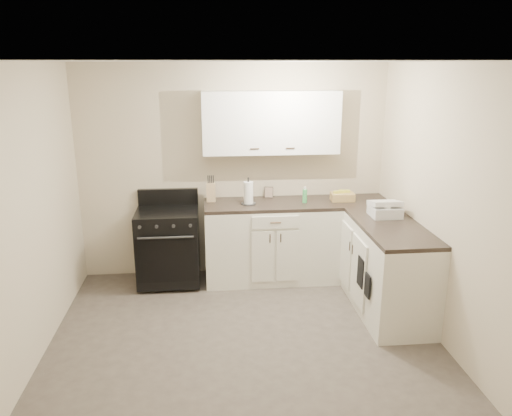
{
  "coord_description": "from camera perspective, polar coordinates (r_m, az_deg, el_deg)",
  "views": [
    {
      "loc": [
        -0.31,
        -3.98,
        2.49
      ],
      "look_at": [
        0.18,
        0.85,
        1.07
      ],
      "focal_mm": 35.0,
      "sensor_mm": 36.0,
      "label": 1
    }
  ],
  "objects": [
    {
      "name": "glass_jar",
      "position": [
        5.31,
        14.71,
        -0.41
      ],
      "size": [
        0.11,
        0.11,
        0.14
      ],
      "primitive_type": "cylinder",
      "rotation": [
        0.0,
        0.0,
        0.34
      ],
      "color": "silver",
      "rests_on": "countertop_right"
    },
    {
      "name": "countertop_right",
      "position": [
        5.39,
        14.14,
        -1.15
      ],
      "size": [
        0.6,
        1.9,
        0.04
      ],
      "primitive_type": "cube",
      "color": "black",
      "rests_on": "base_cabinets_right"
    },
    {
      "name": "countertop_grill",
      "position": [
        5.39,
        14.52,
        -0.35
      ],
      "size": [
        0.3,
        0.28,
        0.11
      ],
      "primitive_type": "cube",
      "rotation": [
        0.0,
        0.0,
        0.0
      ],
      "color": "silver",
      "rests_on": "countertop_right"
    },
    {
      "name": "base_cabinets_right",
      "position": [
        5.55,
        13.81,
        -5.79
      ],
      "size": [
        0.6,
        1.9,
        0.9
      ],
      "primitive_type": "cube",
      "color": "silver",
      "rests_on": "floor"
    },
    {
      "name": "countertop_back",
      "position": [
        5.75,
        1.83,
        0.43
      ],
      "size": [
        1.55,
        0.6,
        0.04
      ],
      "primitive_type": "cube",
      "color": "black",
      "rests_on": "base_cabinets_back"
    },
    {
      "name": "upper_cabinets",
      "position": [
        5.72,
        1.71,
        9.75
      ],
      "size": [
        1.55,
        0.3,
        0.7
      ],
      "primitive_type": "cube",
      "color": "white",
      "rests_on": "wall_back"
    },
    {
      "name": "ceiling",
      "position": [
        3.99,
        -1.36,
        16.43
      ],
      "size": [
        3.6,
        3.6,
        0.0
      ],
      "primitive_type": "plane",
      "color": "white",
      "rests_on": "wall_back"
    },
    {
      "name": "knife_block",
      "position": [
        5.79,
        -5.16,
        1.81
      ],
      "size": [
        0.11,
        0.1,
        0.22
      ],
      "primitive_type": "cube",
      "rotation": [
        0.0,
        0.0,
        -0.07
      ],
      "color": "tan",
      "rests_on": "countertop_back"
    },
    {
      "name": "stove",
      "position": [
        5.84,
        -9.96,
        -4.3
      ],
      "size": [
        0.7,
        0.6,
        0.85
      ],
      "primitive_type": "cube",
      "color": "black",
      "rests_on": "floor"
    },
    {
      "name": "soap_bottle",
      "position": [
        5.75,
        5.6,
        1.37
      ],
      "size": [
        0.06,
        0.06,
        0.16
      ],
      "primitive_type": "cylinder",
      "rotation": [
        0.0,
        0.0,
        -0.22
      ],
      "color": "#46B65B",
      "rests_on": "countertop_back"
    },
    {
      "name": "wicker_basket",
      "position": [
        5.91,
        9.85,
        1.27
      ],
      "size": [
        0.27,
        0.19,
        0.09
      ],
      "primitive_type": "cube",
      "rotation": [
        0.0,
        0.0,
        -0.05
      ],
      "color": "tan",
      "rests_on": "countertop_right"
    },
    {
      "name": "oven_mitt_near",
      "position": [
        4.9,
        12.62,
        -8.65
      ],
      "size": [
        0.02,
        0.13,
        0.23
      ],
      "primitive_type": "cube",
      "color": "black",
      "rests_on": "base_cabinets_right"
    },
    {
      "name": "paper_towel",
      "position": [
        5.65,
        -0.87,
        1.73
      ],
      "size": [
        0.13,
        0.13,
        0.26
      ],
      "primitive_type": "cylinder",
      "rotation": [
        0.0,
        0.0,
        0.23
      ],
      "color": "white",
      "rests_on": "countertop_back"
    },
    {
      "name": "floor",
      "position": [
        4.71,
        -1.15,
        -15.66
      ],
      "size": [
        3.6,
        3.6,
        0.0
      ],
      "primitive_type": "plane",
      "color": "#473F38",
      "rests_on": "ground"
    },
    {
      "name": "picture_frame",
      "position": [
        5.95,
        1.46,
        1.82
      ],
      "size": [
        0.11,
        0.06,
        0.13
      ],
      "primitive_type": "cube",
      "rotation": [
        -0.14,
        0.0,
        -0.26
      ],
      "color": "black",
      "rests_on": "countertop_back"
    },
    {
      "name": "wall_left",
      "position": [
        4.43,
        -25.15,
        -1.56
      ],
      "size": [
        0.0,
        3.6,
        3.6
      ],
      "primitive_type": "plane",
      "rotation": [
        1.57,
        0.0,
        1.57
      ],
      "color": "beige",
      "rests_on": "ground"
    },
    {
      "name": "wall_right",
      "position": [
        4.67,
        21.34,
        -0.25
      ],
      "size": [
        0.0,
        3.6,
        3.6
      ],
      "primitive_type": "plane",
      "rotation": [
        1.57,
        0.0,
        -1.57
      ],
      "color": "beige",
      "rests_on": "ground"
    },
    {
      "name": "wall_front",
      "position": [
        2.53,
        2.04,
        -13.09
      ],
      "size": [
        3.6,
        0.0,
        3.6
      ],
      "primitive_type": "plane",
      "rotation": [
        -1.57,
        0.0,
        0.0
      ],
      "color": "beige",
      "rests_on": "ground"
    },
    {
      "name": "oven_mitt_far",
      "position": [
        5.07,
        11.9,
        -7.19
      ],
      "size": [
        0.02,
        0.17,
        0.3
      ],
      "primitive_type": "cube",
      "color": "black",
      "rests_on": "base_cabinets_right"
    },
    {
      "name": "wall_back",
      "position": [
        5.92,
        -2.62,
        4.18
      ],
      "size": [
        3.6,
        0.0,
        3.6
      ],
      "primitive_type": "plane",
      "rotation": [
        1.57,
        0.0,
        0.0
      ],
      "color": "beige",
      "rests_on": "ground"
    },
    {
      "name": "base_cabinets_back",
      "position": [
        5.9,
        1.78,
        -3.97
      ],
      "size": [
        1.55,
        0.6,
        0.9
      ],
      "primitive_type": "cube",
      "color": "silver",
      "rests_on": "floor"
    }
  ]
}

